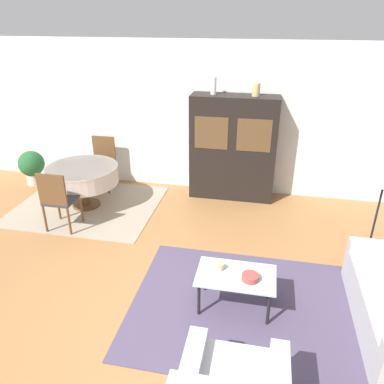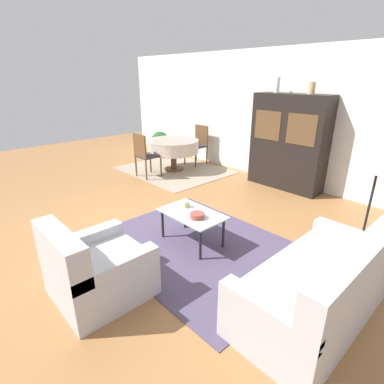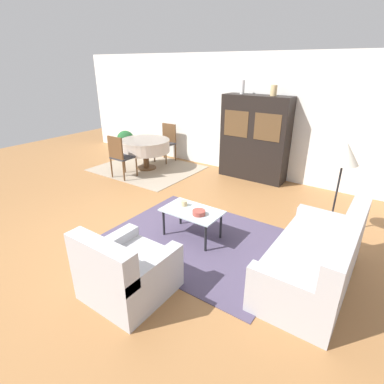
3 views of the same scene
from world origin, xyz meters
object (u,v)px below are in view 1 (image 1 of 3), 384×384
Objects in this scene: cup at (220,266)px; potted_plant at (32,165)px; coffee_table at (236,278)px; vase_tall at (213,86)px; bowl at (250,277)px; dining_chair_far at (103,159)px; display_cabinet at (233,148)px; dining_chair_near at (58,197)px; dining_table at (82,175)px; vase_short at (256,89)px.

potted_plant is at bearing 147.22° from cup.
vase_tall is at bearing 104.02° from coffee_table.
bowl is 0.28× the size of potted_plant.
bowl is 0.66× the size of vase_tall.
dining_chair_far reaches higher than coffee_table.
display_cabinet reaches higher than potted_plant.
vase_tall reaches higher than display_cabinet.
display_cabinet is 1.89× the size of dining_chair_far.
bowl is at bearing -80.19° from display_cabinet.
dining_chair_near is 1.00× the size of dining_chair_far.
dining_table reaches higher than cup.
dining_chair_near is 5.18× the size of bowl.
coffee_table is 0.48× the size of display_cabinet.
dining_chair_far reaches higher than bowl.
cup is 0.15× the size of potted_plant.
vase_tall is (-0.89, 2.98, 1.51)m from bowl.
dining_chair_far is 4.14m from bowl.
dining_chair_far is at bearing 5.79° from potted_plant.
dining_table is at bearing 145.39° from bowl.
vase_short reaches higher than dining_chair_near.
potted_plant is at bearing 147.79° from coffee_table.
bowl is at bearing -86.43° from vase_short.
cup is 0.37m from bowl.
bowl is at bearing -34.61° from dining_table.
coffee_table is 2.99m from display_cabinet.
vase_tall is at bearing 40.07° from dining_chair_near.
display_cabinet is 2.65m from dining_table.
cup is (2.62, -1.93, -0.10)m from dining_table.
bowl reaches higher than coffee_table.
dining_chair_far is 1.45× the size of potted_plant.
vase_short is at bearing 32.17° from dining_chair_near.
vase_tall is (2.09, 0.10, 1.43)m from dining_chair_far.
dining_chair_near is at bearing -46.37° from potted_plant.
vase_short is at bearing 18.38° from dining_table.
vase_tall reaches higher than potted_plant.
display_cabinet is at bearing -177.71° from dining_chair_far.
dining_chair_far is 1.46m from potted_plant.
vase_short reaches higher than dining_table.
potted_plant reaches higher than cup.
dining_table reaches higher than coffee_table.
dining_chair_far is 3.12m from vase_short.
vase_short is at bearing 0.16° from display_cabinet.
dining_chair_near is at bearing 157.13° from cup.
coffee_table is 4.17× the size of vase_short.
dining_table is (-2.82, 2.00, 0.19)m from coffee_table.
potted_plant is (-4.25, 2.68, -0.01)m from coffee_table.
dining_chair_near is (-2.82, 1.17, 0.16)m from coffee_table.
dining_chair_far is at bearing 90.00° from dining_table.
display_cabinet reaches higher than dining_chair_far.
dining_chair_near is 2.85m from cup.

